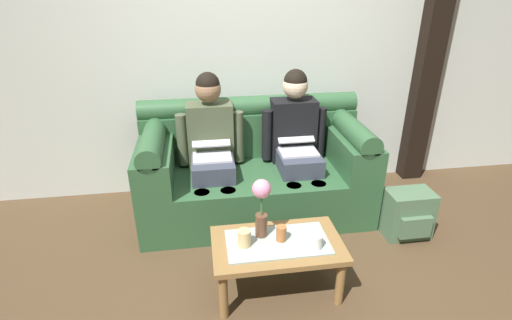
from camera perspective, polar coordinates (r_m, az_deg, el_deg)
The scene contains 12 objects.
ground_plane at distance 2.67m, azimuth 3.64°, elevation -20.24°, with size 14.00×14.00×0.00m, color #4C3823.
back_wall_patterned at distance 3.58m, azimuth -1.62°, elevation 17.98°, with size 6.00×0.12×2.90m, color silver.
timber_pillar at distance 4.04m, azimuth 24.46°, elevation 16.71°, with size 0.20×0.20×2.90m, color black.
couch at distance 3.38m, azimuth -0.27°, elevation -1.53°, with size 1.90×0.88×0.96m.
person_left at distance 3.24m, azimuth -6.57°, elevation 2.49°, with size 0.56×0.67×1.22m.
person_right at distance 3.33m, azimuth 5.84°, elevation 3.21°, with size 0.56×0.67×1.22m.
coffee_table at distance 2.57m, azimuth 3.12°, elevation -12.88°, with size 0.83×0.49×0.38m.
flower_vase at distance 2.44m, azimuth 0.80°, elevation -6.18°, with size 0.12×0.12×0.40m.
cup_near_left at distance 2.51m, azimuth 3.72°, elevation -10.64°, with size 0.06×0.06×0.10m, color #B26633.
cup_near_right at distance 2.46m, azimuth -1.72°, elevation -11.31°, with size 0.08×0.08×0.11m, color #DBB77A.
cup_far_center at distance 2.48m, azimuth 8.81°, elevation -11.66°, with size 0.07×0.07×0.09m, color white.
backpack_right at distance 3.35m, azimuth 21.30°, elevation -7.41°, with size 0.36×0.28×0.39m.
Camera 1 is at (-0.44, -1.82, 1.90)m, focal length 27.39 mm.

